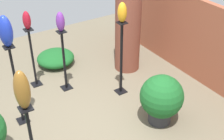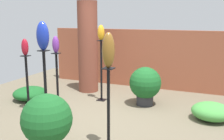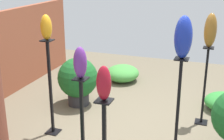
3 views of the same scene
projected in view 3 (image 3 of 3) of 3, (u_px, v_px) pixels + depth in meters
ground_plane at (129, 127)px, 4.99m from camera, size 8.00×8.00×0.00m
pedestal_amber at (51, 92)px, 4.63m from camera, size 0.20×0.20×1.47m
pedestal_bronze at (204, 89)px, 4.96m from camera, size 0.20×0.20×1.28m
pedestal_cobalt at (177, 119)px, 3.83m from camera, size 0.20×0.20×1.45m
pedestal_violet at (82, 130)px, 3.78m from camera, size 0.20×0.20×1.24m
art_vase_amber at (46, 27)px, 4.32m from camera, size 0.16×0.16×0.36m
art_vase_ruby at (104, 83)px, 2.97m from camera, size 0.14×0.15×0.35m
art_vase_bronze at (210, 30)px, 4.65m from camera, size 0.19×0.19×0.52m
art_vase_cobalt at (183, 37)px, 3.50m from camera, size 0.22×0.20×0.49m
art_vase_violet at (80, 63)px, 3.51m from camera, size 0.15×0.16×0.37m
potted_plant_back_center at (78, 79)px, 5.67m from camera, size 0.73×0.73×0.89m
foliage_bed_east at (123, 73)px, 6.95m from camera, size 0.77×0.73×0.35m
foliage_bed_center at (224, 102)px, 5.55m from camera, size 0.71×0.69×0.30m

